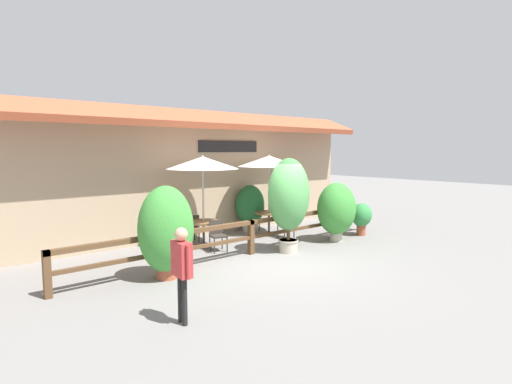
{
  "coord_description": "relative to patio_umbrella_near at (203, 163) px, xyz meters",
  "views": [
    {
      "loc": [
        -6.9,
        -7.3,
        2.87
      ],
      "look_at": [
        0.69,
        1.64,
        1.64
      ],
      "focal_mm": 28.0,
      "sensor_mm": 36.0,
      "label": 1
    }
  ],
  "objects": [
    {
      "name": "chair_middle_streetside",
      "position": [
        2.68,
        -0.72,
        -2.01
      ],
      "size": [
        0.48,
        0.48,
        0.87
      ],
      "rotation": [
        0.0,
        0.0,
        -0.15
      ],
      "color": "#332D28",
      "rests_on": "ground"
    },
    {
      "name": "patio_umbrella_near",
      "position": [
        0.0,
        0.0,
        0.0
      ],
      "size": [
        2.12,
        2.12,
        2.72
      ],
      "color": "#B7B2A8",
      "rests_on": "ground"
    },
    {
      "name": "patio_umbrella_middle",
      "position": [
        2.68,
        0.05,
        0.0
      ],
      "size": [
        2.12,
        2.12,
        2.72
      ],
      "color": "#B7B2A8",
      "rests_on": "ground"
    },
    {
      "name": "ground_plane",
      "position": [
        0.51,
        -2.65,
        -2.5
      ],
      "size": [
        60.0,
        60.0,
        0.0
      ],
      "primitive_type": "plane",
      "color": "slate"
    },
    {
      "name": "chair_middle_wallside",
      "position": [
        2.61,
        0.82,
        -2.01
      ],
      "size": [
        0.45,
        0.45,
        0.87
      ],
      "rotation": [
        0.0,
        0.0,
        3.07
      ],
      "color": "#332D28",
      "rests_on": "ground"
    },
    {
      "name": "potted_plant_small_flowering",
      "position": [
        -2.27,
        -2.0,
        -1.41
      ],
      "size": [
        1.26,
        1.13,
        2.1
      ],
      "color": "#9E4C33",
      "rests_on": "ground"
    },
    {
      "name": "chair_near_wallside",
      "position": [
        0.02,
        0.71,
        -2.01
      ],
      "size": [
        0.49,
        0.49,
        0.87
      ],
      "rotation": [
        0.0,
        0.0,
        2.96
      ],
      "color": "#332D28",
      "rests_on": "ground"
    },
    {
      "name": "potted_plant_broad_leaf",
      "position": [
        4.94,
        -2.11,
        -1.85
      ],
      "size": [
        0.74,
        0.66,
        1.09
      ],
      "color": "#9E4C33",
      "rests_on": "ground"
    },
    {
      "name": "dining_table_middle",
      "position": [
        2.68,
        0.05,
        -1.89
      ],
      "size": [
        0.99,
        0.99,
        0.77
      ],
      "color": "brown",
      "rests_on": "ground"
    },
    {
      "name": "patio_railing",
      "position": [
        0.51,
        -1.6,
        -1.81
      ],
      "size": [
        10.4,
        0.14,
        0.95
      ],
      "color": "brown",
      "rests_on": "ground"
    },
    {
      "name": "potted_plant_entrance_palm",
      "position": [
        3.61,
        -2.1,
        -1.48
      ],
      "size": [
        1.29,
        1.16,
        1.86
      ],
      "color": "#B7AD99",
      "rests_on": "ground"
    },
    {
      "name": "potted_plant_corner_fern",
      "position": [
        2.54,
        0.9,
        -1.63
      ],
      "size": [
        1.06,
        0.96,
        1.64
      ],
      "color": "#B7AD99",
      "rests_on": "ground"
    },
    {
      "name": "pedestrian",
      "position": [
        -3.2,
        -4.31,
        -1.46
      ],
      "size": [
        0.24,
        0.57,
        1.62
      ],
      "rotation": [
        0.0,
        0.0,
        -1.66
      ],
      "color": "black",
      "rests_on": "ground"
    },
    {
      "name": "building_facade",
      "position": [
        0.51,
        1.45,
        -0.34
      ],
      "size": [
        14.28,
        1.49,
        4.23
      ],
      "color": "tan",
      "rests_on": "ground"
    },
    {
      "name": "dining_table_near",
      "position": [
        0.0,
        0.0,
        -1.89
      ],
      "size": [
        0.99,
        0.99,
        0.77
      ],
      "color": "brown",
      "rests_on": "ground"
    },
    {
      "name": "chair_near_streetside",
      "position": [
        0.01,
        -0.71,
        -2.01
      ],
      "size": [
        0.51,
        0.51,
        0.87
      ],
      "rotation": [
        0.0,
        0.0,
        -0.24
      ],
      "color": "#332D28",
      "rests_on": "ground"
    },
    {
      "name": "potted_plant_tall_tropical",
      "position": [
        1.46,
        -2.12,
        -0.91
      ],
      "size": [
        1.22,
        1.1,
        2.66
      ],
      "color": "#B7AD99",
      "rests_on": "ground"
    }
  ]
}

